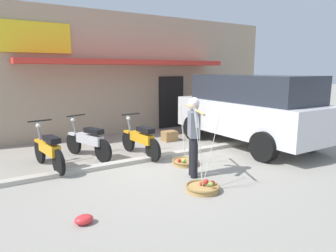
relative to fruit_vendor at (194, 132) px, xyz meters
name	(u,v)px	position (x,y,z in m)	size (l,w,h in m)	color
ground_plane	(161,168)	(-0.31, 0.81, -0.98)	(90.00, 90.00, 0.00)	gray
sidewalk_curb	(147,159)	(-0.31, 1.51, -0.93)	(20.00, 0.24, 0.10)	#AEA89C
fruit_vendor	(194,132)	(0.00, 0.00, 0.00)	(0.70, 1.52, 1.70)	black
fruit_basket_left_side	(186,162)	(0.33, 0.75, -0.90)	(0.65, 0.65, 1.45)	#B2894C
fruit_basket_right_side	(203,187)	(-0.32, -0.75, -0.90)	(0.65, 0.65, 1.45)	#B2894C
motorcycle_nearest_shop	(49,150)	(-2.52, 2.10, -0.52)	(0.54, 1.81, 1.09)	black
motorcycle_second_in_row	(88,141)	(-1.48, 2.52, -0.52)	(0.74, 1.75, 1.09)	black
motorcycle_third_in_row	(141,139)	(-0.26, 1.96, -0.52)	(0.54, 1.82, 1.09)	black
parked_truck	(249,108)	(3.07, 1.37, 0.15)	(2.18, 4.82, 2.10)	silver
storefront_building	(100,73)	(0.67, 7.52, 1.12)	(13.00, 6.00, 4.20)	tan
plastic_litter_bag	(84,220)	(-2.60, -0.81, -0.91)	(0.28, 0.22, 0.14)	red
wooden_crate	(169,136)	(1.32, 3.06, -0.82)	(0.44, 0.36, 0.32)	olive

